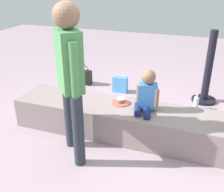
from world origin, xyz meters
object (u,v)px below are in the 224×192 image
at_px(adult_standing, 70,71).
at_px(water_bottle_far_side, 196,102).
at_px(handbag_black_leather, 83,77).
at_px(gift_bag, 120,84).
at_px(child_seated, 147,93).
at_px(cake_plate, 121,102).

relative_size(adult_standing, water_bottle_far_side, 6.72).
distance_m(adult_standing, handbag_black_leather, 2.18).
bearing_deg(gift_bag, handbag_black_leather, 170.93).
xyz_separation_m(child_seated, water_bottle_far_side, (0.53, 0.96, -0.47)).
distance_m(adult_standing, water_bottle_far_side, 2.10).
xyz_separation_m(adult_standing, water_bottle_far_side, (1.17, 1.53, -0.85)).
relative_size(cake_plate, gift_bag, 0.72).
bearing_deg(water_bottle_far_side, gift_bag, 170.09).
relative_size(child_seated, handbag_black_leather, 1.32).
relative_size(child_seated, cake_plate, 2.16).
relative_size(water_bottle_far_side, handbag_black_leather, 0.65).
height_order(adult_standing, water_bottle_far_side, adult_standing).
bearing_deg(gift_bag, cake_plate, -71.62).
relative_size(cake_plate, water_bottle_far_side, 0.95).
height_order(gift_bag, water_bottle_far_side, gift_bag).
xyz_separation_m(adult_standing, gift_bag, (-0.06, 1.74, -0.82)).
xyz_separation_m(child_seated, adult_standing, (-0.64, -0.56, 0.38)).
bearing_deg(adult_standing, cake_plate, 64.15).
distance_m(child_seated, cake_plate, 0.39).
bearing_deg(child_seated, adult_standing, -138.50).
bearing_deg(child_seated, handbag_black_leather, 137.73).
xyz_separation_m(cake_plate, water_bottle_far_side, (0.86, 0.89, -0.28)).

